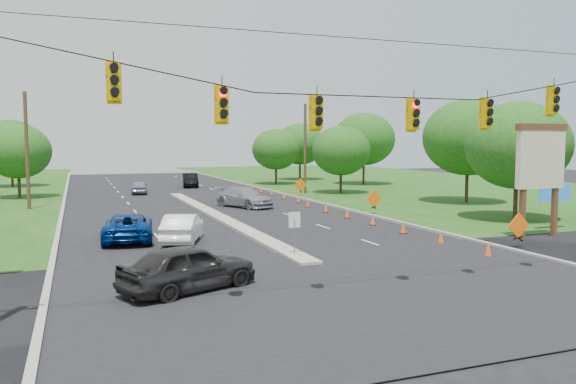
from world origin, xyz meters
name	(u,v)px	position (x,y,z in m)	size (l,w,h in m)	color
ground	(357,290)	(0.00, 0.00, 0.00)	(160.00, 160.00, 0.00)	black
grass_right	(557,202)	(30.00, 20.00, 0.00)	(40.00, 160.00, 0.06)	#1E4714
cross_street	(357,290)	(0.00, 0.00, 0.00)	(160.00, 14.00, 0.02)	black
curb_left	(63,208)	(-10.10, 30.00, 0.00)	(0.25, 110.00, 0.16)	gray
curb_right	(302,199)	(10.10, 30.00, 0.00)	(0.25, 110.00, 0.16)	gray
median	(216,216)	(0.00, 21.00, 0.00)	(1.00, 34.00, 0.18)	gray
median_sign	(294,225)	(0.00, 6.00, 1.46)	(0.55, 0.06, 2.05)	gray
signal_span	(372,147)	(-0.05, -1.00, 4.97)	(25.60, 0.32, 9.00)	#422D1C
utility_pole_far_left	(27,151)	(-12.50, 30.00, 4.50)	(0.28, 0.28, 9.00)	#422D1C
utility_pole_far_right	(305,149)	(12.50, 35.00, 4.50)	(0.28, 0.28, 9.00)	#422D1C
pylon_sign	(542,164)	(14.31, 6.20, 4.00)	(5.90, 2.30, 6.12)	#59331E
cone_0	(488,249)	(8.18, 3.00, 0.35)	(0.32, 0.32, 0.70)	#F84E1D
cone_1	(441,237)	(8.18, 6.50, 0.35)	(0.32, 0.32, 0.70)	#F84E1D
cone_2	(403,227)	(8.18, 10.00, 0.35)	(0.32, 0.32, 0.70)	#F84E1D
cone_3	(373,220)	(8.18, 13.50, 0.35)	(0.32, 0.32, 0.70)	#F84E1D
cone_4	(347,213)	(8.18, 17.00, 0.35)	(0.32, 0.32, 0.70)	#F84E1D
cone_5	(326,208)	(8.18, 20.50, 0.35)	(0.32, 0.32, 0.70)	#F84E1D
cone_6	(308,203)	(8.18, 24.00, 0.35)	(0.32, 0.32, 0.70)	#F84E1D
cone_7	(298,199)	(8.78, 27.50, 0.35)	(0.32, 0.32, 0.70)	#F84E1D
cone_8	(284,195)	(8.78, 31.00, 0.35)	(0.32, 0.32, 0.70)	#F84E1D
cone_9	(272,192)	(8.78, 34.50, 0.35)	(0.32, 0.32, 0.70)	#F84E1D
cone_10	(261,189)	(8.78, 38.00, 0.35)	(0.32, 0.32, 0.70)	#F84E1D
cone_11	(251,187)	(8.78, 41.50, 0.35)	(0.32, 0.32, 0.70)	#F84E1D
work_sign_0	(518,227)	(10.80, 4.00, 1.09)	(1.27, 0.58, 1.37)	black
work_sign_1	(374,199)	(10.80, 18.00, 1.09)	(1.27, 0.58, 1.37)	black
work_sign_2	(301,186)	(10.80, 32.00, 1.09)	(1.27, 0.58, 1.37)	black
tree_5	(18,151)	(-14.00, 40.00, 4.34)	(5.88, 5.88, 6.86)	black
tree_6	(11,144)	(-16.00, 55.00, 4.96)	(6.72, 6.72, 7.84)	black
tree_7	(517,145)	(18.00, 12.00, 4.96)	(6.72, 6.72, 7.84)	black
tree_8	(468,137)	(22.00, 22.00, 5.58)	(7.56, 7.56, 8.82)	black
tree_9	(341,151)	(16.00, 34.00, 4.34)	(5.88, 5.88, 6.86)	black
tree_10	(364,139)	(24.00, 44.00, 5.58)	(7.56, 7.56, 8.82)	black
tree_11	(300,144)	(20.00, 55.00, 4.96)	(6.72, 6.72, 7.84)	black
tree_12	(276,149)	(14.00, 48.00, 4.34)	(5.88, 5.88, 6.86)	black
black_sedan	(189,268)	(-5.51, 1.93, 0.83)	(1.97, 4.89, 1.67)	black
white_sedan	(182,228)	(-4.00, 11.64, 0.74)	(1.58, 4.52, 1.49)	white
blue_pickup	(128,227)	(-6.58, 13.11, 0.73)	(2.44, 5.29, 1.47)	navy
silver_car_far	(244,197)	(3.47, 25.83, 0.79)	(2.21, 5.44, 1.58)	gray
silver_car_oncoming	(139,187)	(-3.13, 40.90, 0.65)	(1.54, 3.83, 1.30)	gray
dark_car_receding	(190,180)	(3.35, 47.89, 0.80)	(1.68, 4.83, 1.59)	black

